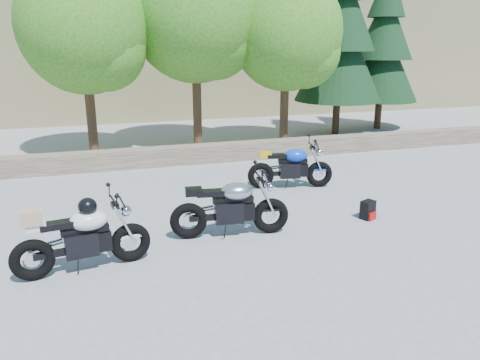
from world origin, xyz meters
name	(u,v)px	position (x,y,z in m)	size (l,w,h in m)	color
ground	(246,236)	(0.00, 0.00, 0.00)	(90.00, 90.00, 0.00)	gray
stone_wall	(186,155)	(0.00, 5.50, 0.25)	(22.00, 0.55, 0.50)	#4E4034
tree_decid_left	(87,31)	(-2.39, 7.14, 3.63)	(3.67, 3.67, 5.62)	#382314
tree_decid_mid	(199,18)	(0.91, 7.54, 4.04)	(4.08, 4.08, 6.24)	#382314
tree_decid_right	(290,36)	(3.71, 6.94, 3.50)	(3.54, 3.54, 5.41)	#382314
conifer_near	(341,32)	(6.20, 8.20, 3.68)	(3.17, 3.17, 7.06)	#382314
conifer_far	(384,44)	(8.40, 8.80, 3.27)	(2.82, 2.82, 6.27)	#382314
silver_bike	(231,208)	(-0.24, 0.13, 0.52)	(2.14, 0.68, 1.07)	black
white_bike	(81,236)	(-2.74, -0.49, 0.56)	(2.05, 0.65, 1.14)	black
blue_bike	(291,167)	(1.92, 2.47, 0.50)	(2.02, 0.72, 1.02)	black
backpack	(368,210)	(2.55, 0.12, 0.18)	(0.33, 0.31, 0.37)	black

